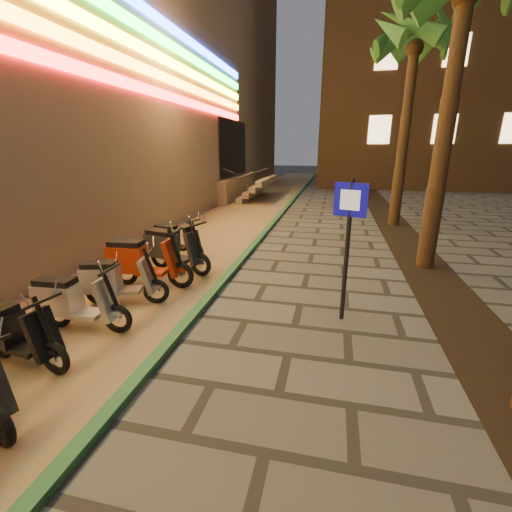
% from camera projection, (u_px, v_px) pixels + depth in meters
% --- Properties ---
extents(parking_strip, '(3.40, 60.00, 0.01)m').
position_uv_depth(parking_strip, '(222.00, 228.00, 12.51)').
color(parking_strip, '#8C7251').
rests_on(parking_strip, ground).
extents(green_curb, '(0.18, 60.00, 0.10)m').
position_uv_depth(green_curb, '(268.00, 229.00, 12.14)').
color(green_curb, '#235F36').
rests_on(green_curb, ground).
extents(planting_strip, '(1.20, 40.00, 0.02)m').
position_uv_depth(planting_strip, '(449.00, 300.00, 6.55)').
color(planting_strip, black).
rests_on(planting_strip, ground).
extents(apartment_block, '(18.00, 16.06, 25.00)m').
position_uv_depth(apartment_block, '(446.00, 19.00, 26.80)').
color(apartment_block, brown).
rests_on(apartment_block, ground).
extents(palm_d, '(2.97, 3.02, 7.16)m').
position_uv_depth(palm_d, '(415.00, 48.00, 11.29)').
color(palm_d, '#472D19').
rests_on(palm_d, ground).
extents(pedestrian_sign, '(0.49, 0.21, 2.36)m').
position_uv_depth(pedestrian_sign, '(348.00, 232.00, 5.38)').
color(pedestrian_sign, black).
rests_on(pedestrian_sign, ground).
extents(scooter_5, '(1.52, 0.60, 1.07)m').
position_uv_depth(scooter_5, '(12.00, 332.00, 4.51)').
color(scooter_5, black).
rests_on(scooter_5, ground).
extents(scooter_6, '(1.57, 0.55, 1.11)m').
position_uv_depth(scooter_6, '(72.00, 301.00, 5.37)').
color(scooter_6, black).
rests_on(scooter_6, ground).
extents(scooter_7, '(1.54, 0.79, 1.09)m').
position_uv_depth(scooter_7, '(115.00, 281.00, 6.24)').
color(scooter_7, black).
rests_on(scooter_7, ground).
extents(scooter_8, '(1.81, 0.64, 1.27)m').
position_uv_depth(scooter_8, '(140.00, 261.00, 7.08)').
color(scooter_8, black).
rests_on(scooter_8, ground).
extents(scooter_9, '(1.77, 0.85, 1.25)m').
position_uv_depth(scooter_9, '(171.00, 248.00, 8.01)').
color(scooter_9, black).
rests_on(scooter_9, ground).
extents(scooter_10, '(1.53, 0.76, 1.08)m').
position_uv_depth(scooter_10, '(173.00, 239.00, 9.10)').
color(scooter_10, black).
rests_on(scooter_10, ground).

